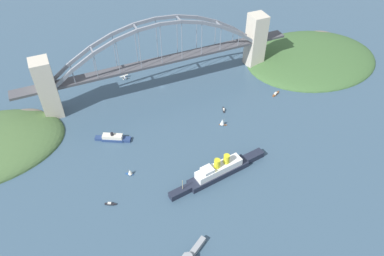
{
  "coord_description": "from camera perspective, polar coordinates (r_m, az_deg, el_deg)",
  "views": [
    {
      "loc": [
        96.78,
        302.84,
        231.54
      ],
      "look_at": [
        0.0,
        79.8,
        8.0
      ],
      "focal_mm": 34.49,
      "sensor_mm": 36.0,
      "label": 1
    }
  ],
  "objects": [
    {
      "name": "ocean_liner",
      "position": [
        299.05,
        4.19,
        -6.62
      ],
      "size": [
        89.93,
        19.71,
        19.93
      ],
      "color": "#1E2333",
      "rests_on": "ground"
    },
    {
      "name": "seaplane_taxiing_near_bridge",
      "position": [
        409.87,
        -10.43,
        7.77
      ],
      "size": [
        9.75,
        7.28,
        4.81
      ],
      "color": "#B7B7B2",
      "rests_on": "ground"
    },
    {
      "name": "small_boat_2",
      "position": [
        305.12,
        -9.56,
        -6.74
      ],
      "size": [
        6.09,
        5.33,
        6.35
      ],
      "color": "#234C8C",
      "rests_on": "ground"
    },
    {
      "name": "small_boat_4",
      "position": [
        290.98,
        -12.53,
        -11.38
      ],
      "size": [
        8.47,
        4.94,
        2.19
      ],
      "color": "black",
      "rests_on": "ground"
    },
    {
      "name": "harbor_ferry_steamer",
      "position": [
        336.4,
        -12.13,
        -1.49
      ],
      "size": [
        30.81,
        19.53,
        8.35
      ],
      "color": "navy",
      "rests_on": "ground"
    },
    {
      "name": "small_boat_3",
      "position": [
        343.92,
        4.72,
        0.92
      ],
      "size": [
        6.99,
        5.51,
        7.79
      ],
      "color": "brown",
      "rests_on": "ground"
    },
    {
      "name": "small_boat_1",
      "position": [
        362.02,
        4.92,
        2.83
      ],
      "size": [
        4.1,
        8.57,
        2.46
      ],
      "color": "black",
      "rests_on": "ground"
    },
    {
      "name": "headland_west_shore",
      "position": [
        461.07,
        17.91,
        10.29
      ],
      "size": [
        157.21,
        125.82,
        20.39
      ],
      "color": "#3D6033",
      "rests_on": "ground"
    },
    {
      "name": "harbor_arch_bridge",
      "position": [
        375.42,
        -4.93,
        10.3
      ],
      "size": [
        285.27,
        18.58,
        75.93
      ],
      "color": "beige",
      "rests_on": "ground"
    },
    {
      "name": "ground_plane",
      "position": [
        393.31,
        -4.66,
        6.37
      ],
      "size": [
        1400.0,
        1400.0,
        0.0
      ],
      "primitive_type": "plane",
      "color": "#385166"
    },
    {
      "name": "small_boat_0",
      "position": [
        390.43,
        12.82,
        5.18
      ],
      "size": [
        10.91,
        6.56,
        2.45
      ],
      "color": "brown",
      "rests_on": "ground"
    }
  ]
}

